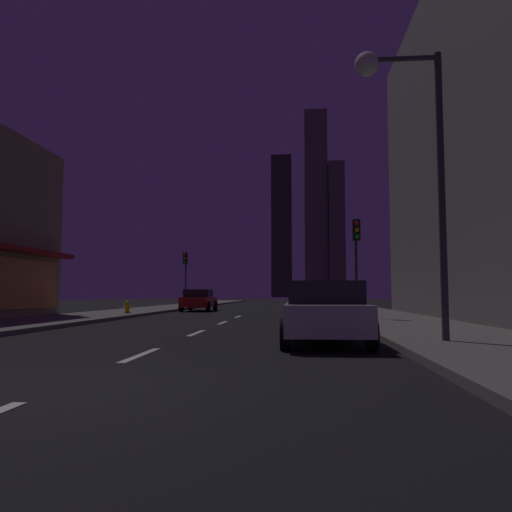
% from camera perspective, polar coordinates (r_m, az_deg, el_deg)
% --- Properties ---
extents(ground_plane, '(78.00, 136.00, 0.10)m').
position_cam_1_polar(ground_plane, '(38.16, 0.26, -6.22)').
color(ground_plane, black).
extents(sidewalk_right, '(4.00, 76.00, 0.15)m').
position_cam_1_polar(sidewalk_right, '(38.26, 10.83, -5.95)').
color(sidewalk_right, '#605E59').
rests_on(sidewalk_right, ground).
extents(sidewalk_left, '(4.00, 76.00, 0.15)m').
position_cam_1_polar(sidewalk_left, '(39.32, -10.02, -5.92)').
color(sidewalk_left, '#605E59').
rests_on(sidewalk_left, ground).
extents(lane_marking_center, '(0.16, 23.00, 0.01)m').
position_cam_1_polar(lane_marking_center, '(14.77, -6.93, -8.88)').
color(lane_marking_center, silver).
rests_on(lane_marking_center, ground).
extents(skyscraper_distant_tall, '(6.73, 7.96, 47.46)m').
position_cam_1_polar(skyscraper_distant_tall, '(166.15, 3.00, 3.42)').
color(skyscraper_distant_tall, '#343127').
rests_on(skyscraper_distant_tall, ground).
extents(skyscraper_distant_mid, '(7.52, 6.18, 62.23)m').
position_cam_1_polar(skyscraper_distant_mid, '(165.37, 6.97, 6.08)').
color(skyscraper_distant_mid, '#5C5845').
rests_on(skyscraper_distant_mid, ground).
extents(skyscraper_distant_short, '(5.21, 6.58, 44.31)m').
position_cam_1_polar(skyscraper_distant_short, '(163.07, 9.31, 3.06)').
color(skyscraper_distant_short, brown).
rests_on(skyscraper_distant_short, ground).
extents(car_parked_near, '(1.98, 4.24, 1.45)m').
position_cam_1_polar(car_parked_near, '(11.67, 7.92, -6.46)').
color(car_parked_near, silver).
rests_on(car_parked_near, ground).
extents(car_parked_far, '(1.98, 4.24, 1.45)m').
position_cam_1_polar(car_parked_far, '(33.39, -6.65, -5.09)').
color(car_parked_far, '#B21919').
rests_on(car_parked_far, ground).
extents(fire_hydrant_far_left, '(0.42, 0.30, 0.65)m').
position_cam_1_polar(fire_hydrant_far_left, '(26.77, -14.69, -5.78)').
color(fire_hydrant_far_left, gold).
rests_on(fire_hydrant_far_left, sidewalk_left).
extents(traffic_light_near_right, '(0.32, 0.48, 4.20)m').
position_cam_1_polar(traffic_light_near_right, '(21.26, 11.56, 1.16)').
color(traffic_light_near_right, '#2D2D2D').
rests_on(traffic_light_near_right, sidewalk_right).
extents(traffic_light_far_left, '(0.32, 0.48, 4.20)m').
position_cam_1_polar(traffic_light_far_left, '(37.92, -8.19, -1.29)').
color(traffic_light_far_left, '#2D2D2D').
rests_on(traffic_light_far_left, sidewalk_left).
extents(street_lamp_right, '(1.96, 0.56, 6.58)m').
position_cam_1_polar(street_lamp_right, '(12.03, 16.62, 14.69)').
color(street_lamp_right, '#38383D').
rests_on(street_lamp_right, sidewalk_right).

